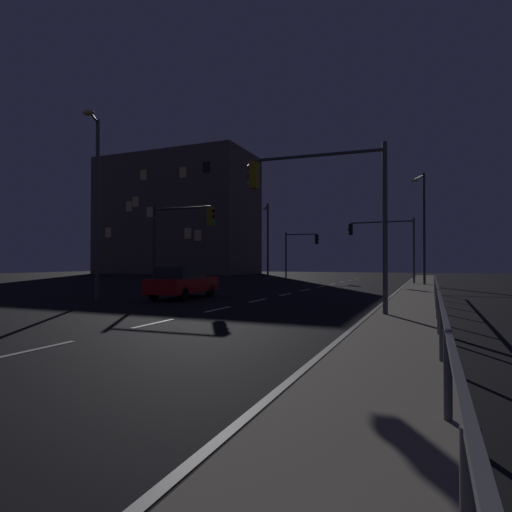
{
  "coord_description": "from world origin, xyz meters",
  "views": [
    {
      "loc": [
        7.55,
        -1.21,
        1.81
      ],
      "look_at": [
        -0.87,
        18.83,
        2.13
      ],
      "focal_mm": 29.4,
      "sensor_mm": 36.0,
      "label": 1
    }
  ],
  "objects": [
    {
      "name": "sidewalk_right",
      "position": [
        6.82,
        17.5,
        0.07
      ],
      "size": [
        2.05,
        77.0,
        0.14
      ],
      "primitive_type": "cube",
      "color": "gray",
      "rests_on": "ground"
    },
    {
      "name": "traffic_light_mid_left",
      "position": [
        3.89,
        34.28,
        3.88
      ],
      "size": [
        5.31,
        0.43,
        5.2
      ],
      "color": "#4C4C51",
      "rests_on": "sidewalk_right"
    },
    {
      "name": "lane_edge_line",
      "position": [
        5.55,
        22.5,
        0.01
      ],
      "size": [
        0.14,
        53.0,
        0.01
      ],
      "color": "silver",
      "rests_on": "ground"
    },
    {
      "name": "street_lamp_corner",
      "position": [
        -6.68,
        13.64,
        5.0
      ],
      "size": [
        1.15,
        1.65,
        8.48
      ],
      "color": "#4C4C51",
      "rests_on": "ground"
    },
    {
      "name": "lane_markings_center",
      "position": [
        0.0,
        21.0,
        0.01
      ],
      "size": [
        0.14,
        50.0,
        0.01
      ],
      "color": "silver",
      "rests_on": "ground"
    },
    {
      "name": "traffic_light_mid_right",
      "position": [
        -4.7,
        39.6,
        3.42
      ],
      "size": [
        3.49,
        0.5,
        4.87
      ],
      "color": "#38383D",
      "rests_on": "ground"
    },
    {
      "name": "street_lamp_median",
      "position": [
        -6.55,
        35.05,
        4.37
      ],
      "size": [
        1.22,
        1.91,
        7.23
      ],
      "color": "#38383D",
      "rests_on": "ground"
    },
    {
      "name": "traffic_light_overhead_east",
      "position": [
        4.11,
        12.71,
        4.1
      ],
      "size": [
        4.81,
        0.54,
        5.56
      ],
      "color": "#4C4C51",
      "rests_on": "sidewalk_right"
    },
    {
      "name": "barrier_fence",
      "position": [
        7.7,
        10.8,
        0.87
      ],
      "size": [
        0.09,
        25.68,
        0.98
      ],
      "color": "#59595E",
      "rests_on": "sidewalk_right"
    },
    {
      "name": "building_distant",
      "position": [
        -29.32,
        54.51,
        9.09
      ],
      "size": [
        24.01,
        11.69,
        18.17
      ],
      "color": "brown",
      "rests_on": "ground"
    },
    {
      "name": "ground_plane",
      "position": [
        0.0,
        17.5,
        0.0
      ],
      "size": [
        112.0,
        112.0,
        0.0
      ],
      "primitive_type": "plane",
      "color": "black",
      "rests_on": "ground"
    },
    {
      "name": "traffic_light_far_left",
      "position": [
        -4.77,
        17.74,
        3.47
      ],
      "size": [
        3.74,
        0.41,
        4.93
      ],
      "color": "#2D3033",
      "rests_on": "ground"
    },
    {
      "name": "street_lamp_mid_block",
      "position": [
        6.92,
        32.73,
        5.08
      ],
      "size": [
        1.05,
        1.81,
        8.35
      ],
      "color": "#38383D",
      "rests_on": "sidewalk_right"
    },
    {
      "name": "car",
      "position": [
        -3.93,
        16.65,
        0.82
      ],
      "size": [
        2.06,
        4.49,
        1.57
      ],
      "color": "#B71414",
      "rests_on": "ground"
    }
  ]
}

